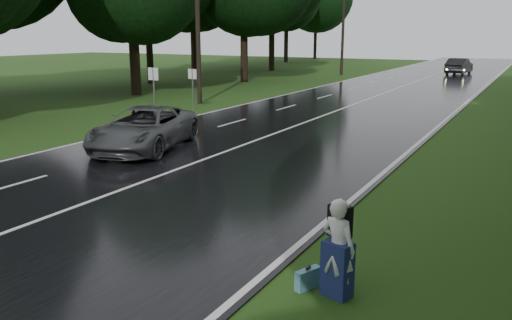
% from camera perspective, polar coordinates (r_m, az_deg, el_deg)
% --- Properties ---
extents(ground, '(160.00, 160.00, 0.00)m').
position_cam_1_polar(ground, '(12.64, -24.63, -6.95)').
color(ground, '#234414').
rests_on(ground, ground).
extents(road, '(12.00, 140.00, 0.04)m').
position_cam_1_polar(road, '(28.90, 8.76, 5.30)').
color(road, black).
rests_on(road, ground).
extents(lane_center, '(0.12, 140.00, 0.01)m').
position_cam_1_polar(lane_center, '(28.89, 8.76, 5.35)').
color(lane_center, silver).
rests_on(lane_center, road).
extents(grey_car, '(3.95, 5.99, 1.53)m').
position_cam_1_polar(grey_car, '(19.48, -12.21, 3.42)').
color(grey_car, '#414446').
rests_on(grey_car, road).
extents(far_car, '(2.21, 5.13, 1.64)m').
position_cam_1_polar(far_car, '(58.60, 21.43, 9.58)').
color(far_car, black).
rests_on(far_car, road).
extents(hitchhiker, '(0.70, 0.67, 1.68)m').
position_cam_1_polar(hitchhiker, '(8.60, 9.02, -9.87)').
color(hitchhiker, silver).
rests_on(hitchhiker, ground).
extents(suitcase, '(0.32, 0.51, 0.35)m').
position_cam_1_polar(suitcase, '(9.01, 5.73, -12.86)').
color(suitcase, teal).
rests_on(suitcase, ground).
extents(utility_pole_mid, '(1.80, 0.28, 10.32)m').
position_cam_1_polar(utility_pole_mid, '(32.12, -6.20, 6.18)').
color(utility_pole_mid, black).
rests_on(utility_pole_mid, ground).
extents(utility_pole_far, '(1.80, 0.28, 10.18)m').
position_cam_1_polar(utility_pole_far, '(54.89, 9.35, 9.21)').
color(utility_pole_far, black).
rests_on(utility_pole_far, ground).
extents(road_sign_a, '(0.61, 0.10, 2.54)m').
position_cam_1_polar(road_sign_a, '(26.77, -11.02, 4.49)').
color(road_sign_a, white).
rests_on(road_sign_a, ground).
extents(road_sign_b, '(0.55, 0.10, 2.28)m').
position_cam_1_polar(road_sign_b, '(29.35, -6.90, 5.45)').
color(road_sign_b, white).
rests_on(road_sign_b, ground).
extents(tree_left_d, '(8.42, 8.42, 13.16)m').
position_cam_1_polar(tree_left_d, '(37.52, -12.99, 7.00)').
color(tree_left_d, black).
rests_on(tree_left_d, ground).
extents(tree_left_e, '(9.72, 9.72, 15.19)m').
position_cam_1_polar(tree_left_e, '(46.60, -1.30, 8.60)').
color(tree_left_e, black).
rests_on(tree_left_e, ground).
extents(tree_left_f, '(11.76, 11.76, 18.37)m').
position_cam_1_polar(tree_left_f, '(60.46, 1.72, 9.79)').
color(tree_left_f, black).
rests_on(tree_left_f, ground).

